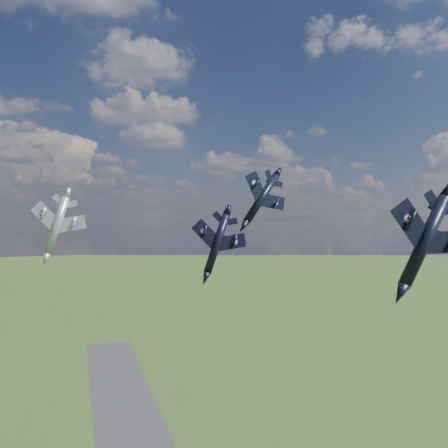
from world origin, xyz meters
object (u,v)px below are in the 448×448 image
object	(u,v)px
jet_left_silver	(57,225)
jet_high_navy	(261,198)
jet_right_navy	(425,241)
jet_lead_navy	(217,243)

from	to	relation	value
jet_left_silver	jet_high_navy	bearing A→B (deg)	13.63
jet_right_navy	jet_high_navy	size ratio (longest dim) A/B	0.92
jet_lead_navy	jet_high_navy	xyz separation A→B (m)	(13.82, 13.64, 8.09)
jet_left_silver	jet_right_navy	bearing A→B (deg)	-33.83
jet_high_navy	jet_left_silver	bearing A→B (deg)	172.54
jet_lead_navy	jet_left_silver	world-z (taller)	jet_left_silver
jet_lead_navy	jet_high_navy	bearing A→B (deg)	55.69
jet_lead_navy	jet_right_navy	size ratio (longest dim) A/B	0.92
jet_lead_navy	jet_left_silver	xyz separation A→B (m)	(-24.80, 12.82, 2.90)
jet_right_navy	jet_left_silver	size ratio (longest dim) A/B	1.06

